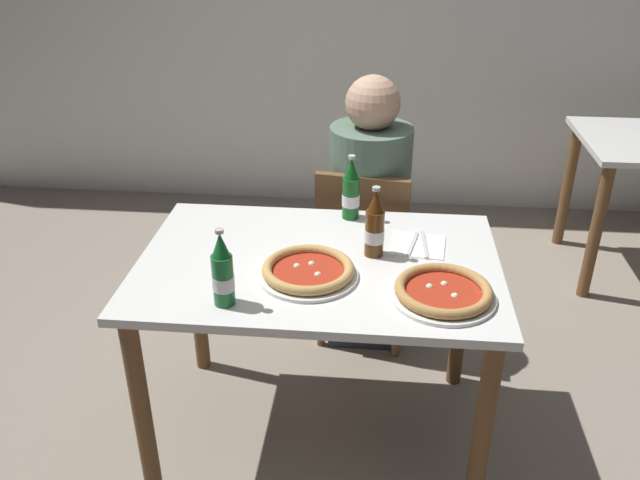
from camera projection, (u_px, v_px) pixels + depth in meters
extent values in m
plane|color=gray|center=(319.00, 429.00, 2.52)|extent=(8.00, 8.00, 0.00)
cube|color=silver|center=(319.00, 264.00, 2.18)|extent=(1.20, 0.80, 0.03)
cylinder|color=brown|center=(141.00, 410.00, 2.10)|extent=(0.06, 0.06, 0.72)
cylinder|color=brown|center=(482.00, 433.00, 2.01)|extent=(0.06, 0.06, 0.72)
cylinder|color=brown|center=(197.00, 296.00, 2.70)|extent=(0.06, 0.06, 0.72)
cylinder|color=brown|center=(461.00, 310.00, 2.61)|extent=(0.06, 0.06, 0.72)
cube|color=brown|center=(367.00, 249.00, 2.91)|extent=(0.45, 0.45, 0.04)
cube|color=brown|center=(361.00, 222.00, 2.65)|extent=(0.38, 0.09, 0.40)
cylinder|color=brown|center=(407.00, 278.00, 3.12)|extent=(0.04, 0.04, 0.41)
cylinder|color=brown|center=(338.00, 269.00, 3.19)|extent=(0.04, 0.04, 0.41)
cylinder|color=brown|center=(397.00, 317.00, 2.83)|extent=(0.04, 0.04, 0.41)
cylinder|color=brown|center=(321.00, 307.00, 2.90)|extent=(0.04, 0.04, 0.41)
cube|color=#2D3342|center=(366.00, 291.00, 2.98)|extent=(0.32, 0.28, 0.45)
cylinder|color=slate|center=(369.00, 190.00, 2.75)|extent=(0.34, 0.34, 0.55)
sphere|color=tan|center=(373.00, 103.00, 2.58)|extent=(0.22, 0.22, 0.22)
cylinder|color=brown|center=(596.00, 233.00, 3.20)|extent=(0.06, 0.06, 0.72)
cylinder|color=brown|center=(567.00, 186.00, 3.71)|extent=(0.06, 0.06, 0.72)
cylinder|color=white|center=(308.00, 275.00, 2.08)|extent=(0.32, 0.32, 0.01)
cylinder|color=#AD2D19|center=(308.00, 272.00, 2.07)|extent=(0.23, 0.23, 0.01)
torus|color=tan|center=(308.00, 269.00, 2.07)|extent=(0.29, 0.29, 0.03)
sphere|color=silver|center=(297.00, 267.00, 2.10)|extent=(0.02, 0.02, 0.02)
sphere|color=silver|center=(318.00, 275.00, 2.05)|extent=(0.02, 0.02, 0.02)
sphere|color=silver|center=(312.00, 265.00, 2.11)|extent=(0.02, 0.02, 0.02)
cylinder|color=white|center=(443.00, 296.00, 1.97)|extent=(0.32, 0.32, 0.01)
cylinder|color=#AD2D19|center=(443.00, 293.00, 1.96)|extent=(0.23, 0.23, 0.01)
torus|color=#B78447|center=(443.00, 290.00, 1.96)|extent=(0.29, 0.29, 0.03)
sphere|color=silver|center=(429.00, 287.00, 1.99)|extent=(0.02, 0.02, 0.02)
sphere|color=silver|center=(455.00, 297.00, 1.94)|extent=(0.02, 0.02, 0.02)
sphere|color=silver|center=(444.00, 285.00, 2.00)|extent=(0.02, 0.02, 0.02)
cylinder|color=#196B2D|center=(223.00, 280.00, 1.91)|extent=(0.06, 0.06, 0.16)
cone|color=#196B2D|center=(220.00, 245.00, 1.85)|extent=(0.05, 0.05, 0.07)
cylinder|color=#B7B7BC|center=(219.00, 231.00, 1.83)|extent=(0.03, 0.03, 0.01)
cylinder|color=white|center=(223.00, 282.00, 1.91)|extent=(0.07, 0.07, 0.04)
cylinder|color=#512D0F|center=(374.00, 233.00, 2.17)|extent=(0.06, 0.06, 0.16)
cone|color=#512D0F|center=(376.00, 201.00, 2.12)|extent=(0.05, 0.05, 0.07)
cylinder|color=#B7B7BC|center=(376.00, 189.00, 2.09)|extent=(0.03, 0.03, 0.01)
cylinder|color=white|center=(374.00, 235.00, 2.17)|extent=(0.07, 0.07, 0.04)
cylinder|color=#14591E|center=(351.00, 198.00, 2.42)|extent=(0.06, 0.06, 0.16)
cone|color=#14591E|center=(352.00, 168.00, 2.37)|extent=(0.05, 0.05, 0.07)
cylinder|color=#B7B7BC|center=(352.00, 157.00, 2.35)|extent=(0.03, 0.03, 0.01)
cylinder|color=white|center=(351.00, 200.00, 2.43)|extent=(0.07, 0.07, 0.04)
cube|color=white|center=(418.00, 245.00, 2.26)|extent=(0.20, 0.20, 0.00)
cube|color=silver|center=(424.00, 244.00, 2.26)|extent=(0.02, 0.19, 0.00)
cube|color=silver|center=(413.00, 244.00, 2.26)|extent=(0.05, 0.17, 0.00)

